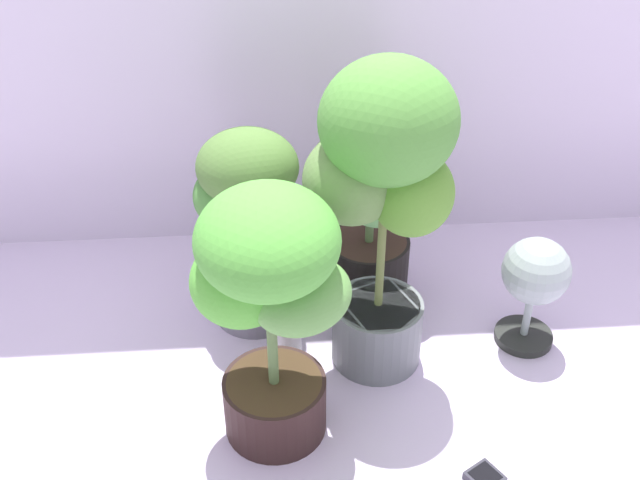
{
  "coord_description": "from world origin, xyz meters",
  "views": [
    {
      "loc": [
        -0.26,
        -1.55,
        1.62
      ],
      "look_at": [
        -0.12,
        0.22,
        0.39
      ],
      "focal_mm": 42.72,
      "sensor_mm": 36.0,
      "label": 1
    }
  ],
  "objects": [
    {
      "name": "potted_plant_center",
      "position": [
        0.03,
        0.15,
        0.6
      ],
      "size": [
        0.47,
        0.4,
        0.96
      ],
      "color": "slate",
      "rests_on": "ground"
    },
    {
      "name": "floor_fan",
      "position": [
        0.51,
        0.19,
        0.25
      ],
      "size": [
        0.22,
        0.22,
        0.37
      ],
      "rotation": [
        0.0,
        0.0,
        3.06
      ],
      "color": "#262824",
      "rests_on": "ground"
    },
    {
      "name": "ground_plane",
      "position": [
        0.0,
        0.0,
        0.0
      ],
      "size": [
        8.0,
        8.0,
        0.0
      ],
      "primitive_type": "plane",
      "color": "silver",
      "rests_on": "ground"
    },
    {
      "name": "nutrient_bottle",
      "position": [
        -0.22,
        0.14,
        0.11
      ],
      "size": [
        0.08,
        0.08,
        0.22
      ],
      "color": "white",
      "rests_on": "ground"
    },
    {
      "name": "potted_plant_back_center",
      "position": [
        0.06,
        0.47,
        0.42
      ],
      "size": [
        0.45,
        0.42,
        0.73
      ],
      "color": "black",
      "rests_on": "ground"
    },
    {
      "name": "hygrometer_box",
      "position": [
        0.26,
        -0.34,
        0.01
      ],
      "size": [
        0.11,
        0.11,
        0.03
      ],
      "rotation": [
        0.0,
        0.0,
        -2.59
      ],
      "color": "#2E2C37",
      "rests_on": "ground"
    },
    {
      "name": "potted_plant_front_left",
      "position": [
        -0.27,
        -0.11,
        0.47
      ],
      "size": [
        0.49,
        0.4,
        0.75
      ],
      "color": "#311E1C",
      "rests_on": "ground"
    },
    {
      "name": "potted_plant_back_left",
      "position": [
        -0.34,
        0.38,
        0.37
      ],
      "size": [
        0.33,
        0.29,
        0.66
      ],
      "color": "slate",
      "rests_on": "ground"
    }
  ]
}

